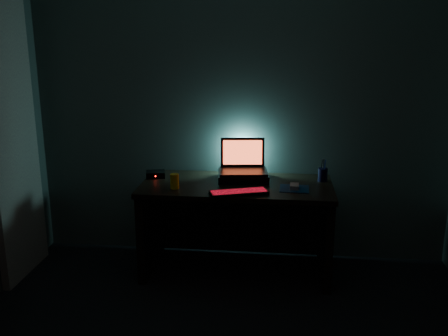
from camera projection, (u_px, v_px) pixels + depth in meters
The scene contains 11 objects.
room at pixel (207, 182), 2.24m from camera, with size 3.50×4.00×2.50m.
desk at pixel (237, 212), 4.04m from camera, with size 1.50×0.70×0.75m.
curtain at pixel (12, 134), 3.81m from camera, with size 0.06×0.65×2.30m, color beige.
riser at pixel (243, 176), 4.03m from camera, with size 0.40×0.30×0.06m, color black.
laptop at pixel (243, 164), 4.05m from camera, with size 0.41×0.32×0.26m.
keyboard at pixel (239, 193), 3.67m from camera, with size 0.45×0.27×0.03m.
mousepad at pixel (294, 189), 3.79m from camera, with size 0.22×0.20×0.00m, color navy.
mouse at pixel (294, 186), 3.79m from camera, with size 0.06×0.11×0.03m, color gray.
pen_cup at pixel (323, 175), 3.98m from camera, with size 0.07×0.07×0.11m, color black.
juice_glass at pixel (175, 181), 3.79m from camera, with size 0.07×0.07×0.11m, color #E7B60C.
router at pixel (156, 174), 4.10m from camera, with size 0.18×0.15×0.05m.
Camera 1 is at (0.31, -2.12, 1.89)m, focal length 40.00 mm.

